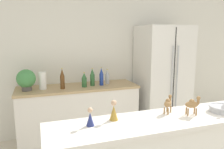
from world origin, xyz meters
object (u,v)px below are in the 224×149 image
object	(u,v)px
back_bottle_1	(62,79)
potted_plant	(26,79)
wise_man_figurine_crimson	(90,118)
back_bottle_2	(107,77)
camel_figurine	(192,104)
back_bottle_4	(101,77)
fruit_bowl	(222,108)
back_bottle_0	(92,77)
camel_figurine_second	(168,103)
paper_towel_roll	(43,81)
wise_man_figurine_purple	(114,111)
refrigerator	(162,79)
back_bottle_3	(84,80)

from	to	relation	value
back_bottle_1	potted_plant	bearing A→B (deg)	173.41
wise_man_figurine_crimson	back_bottle_2	bearing A→B (deg)	68.72
back_bottle_2	camel_figurine	distance (m)	1.97
back_bottle_4	fruit_bowl	size ratio (longest dim) A/B	1.34
back_bottle_0	back_bottle_1	xyz separation A→B (m)	(-0.47, -0.06, 0.01)
camel_figurine_second	paper_towel_roll	bearing A→B (deg)	117.92
fruit_bowl	potted_plant	bearing A→B (deg)	130.46
camel_figurine_second	fruit_bowl	bearing A→B (deg)	-15.33
back_bottle_4	back_bottle_2	bearing A→B (deg)	30.61
back_bottle_2	wise_man_figurine_purple	size ratio (longest dim) A/B	1.53
back_bottle_4	potted_plant	bearing A→B (deg)	179.35
back_bottle_4	fruit_bowl	world-z (taller)	back_bottle_4
back_bottle_0	back_bottle_2	world-z (taller)	back_bottle_0
refrigerator	fruit_bowl	xyz separation A→B (m)	(-0.60, -1.90, 0.13)
back_bottle_0	back_bottle_4	distance (m)	0.15
wise_man_figurine_crimson	wise_man_figurine_purple	bearing A→B (deg)	14.01
back_bottle_1	back_bottle_4	world-z (taller)	back_bottle_1
back_bottle_0	back_bottle_3	xyz separation A→B (m)	(-0.14, -0.05, -0.03)
refrigerator	back_bottle_0	size ratio (longest dim) A/B	6.50
back_bottle_2	back_bottle_4	xyz separation A→B (m)	(-0.12, -0.07, 0.02)
potted_plant	back_bottle_1	xyz separation A→B (m)	(0.50, -0.06, -0.02)
camel_figurine_second	refrigerator	bearing A→B (deg)	59.28
back_bottle_2	fruit_bowl	distance (m)	2.02
back_bottle_0	wise_man_figurine_crimson	world-z (taller)	back_bottle_0
back_bottle_3	fruit_bowl	size ratio (longest dim) A/B	1.06
back_bottle_2	refrigerator	bearing A→B (deg)	-4.88
camel_figurine_second	wise_man_figurine_crimson	world-z (taller)	camel_figurine_second
potted_plant	back_bottle_0	bearing A→B (deg)	0.14
potted_plant	camel_figurine_second	size ratio (longest dim) A/B	2.07
back_bottle_0	paper_towel_roll	bearing A→B (deg)	179.24
back_bottle_4	camel_figurine_second	world-z (taller)	back_bottle_4
back_bottle_0	back_bottle_2	size ratio (longest dim) A/B	1.15
fruit_bowl	back_bottle_1	bearing A→B (deg)	121.35
wise_man_figurine_crimson	back_bottle_0	bearing A→B (deg)	75.57
potted_plant	back_bottle_2	world-z (taller)	potted_plant
paper_towel_roll	wise_man_figurine_crimson	xyz separation A→B (m)	(0.28, -1.86, 0.06)
back_bottle_4	wise_man_figurine_purple	bearing A→B (deg)	-103.33
back_bottle_1	wise_man_figurine_purple	bearing A→B (deg)	-83.54
back_bottle_3	camel_figurine	xyz separation A→B (m)	(0.51, -1.86, 0.12)
potted_plant	back_bottle_2	xyz separation A→B (m)	(1.25, 0.06, -0.05)
back_bottle_4	paper_towel_roll	bearing A→B (deg)	178.40
potted_plant	fruit_bowl	bearing A→B (deg)	-49.54
wise_man_figurine_crimson	back_bottle_4	bearing A→B (deg)	71.29
back_bottle_3	back_bottle_2	bearing A→B (deg)	13.98
back_bottle_4	camel_figurine	bearing A→B (deg)	-83.14
back_bottle_3	wise_man_figurine_crimson	xyz separation A→B (m)	(-0.34, -1.81, 0.09)
back_bottle_1	camel_figurine_second	xyz separation A→B (m)	(0.68, -1.74, 0.07)
refrigerator	back_bottle_2	world-z (taller)	refrigerator
potted_plant	wise_man_figurine_crimson	world-z (taller)	potted_plant
back_bottle_1	back_bottle_2	distance (m)	0.75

